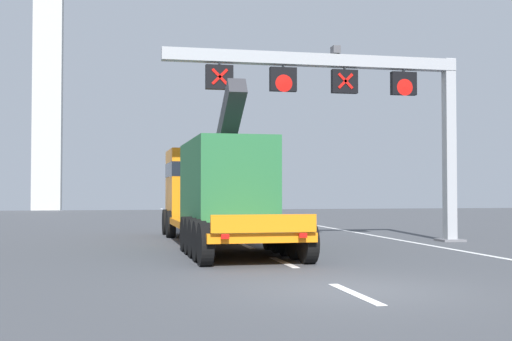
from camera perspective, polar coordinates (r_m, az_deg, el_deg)
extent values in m
plane|color=#424449|center=(13.04, 8.20, -10.11)|extent=(112.00, 112.00, 0.00)
cube|color=silver|center=(12.53, 8.49, -10.43)|extent=(0.20, 2.60, 0.01)
cube|color=silver|center=(17.76, 2.38, -7.89)|extent=(0.20, 2.60, 0.01)
cube|color=silver|center=(23.11, -0.89, -6.47)|extent=(0.20, 2.60, 0.01)
cube|color=silver|center=(28.51, -2.92, -5.58)|extent=(0.20, 2.60, 0.01)
cube|color=silver|center=(33.95, -4.30, -4.97)|extent=(0.20, 2.60, 0.01)
cube|color=silver|center=(39.40, -5.30, -4.53)|extent=(0.20, 2.60, 0.01)
cube|color=silver|center=(44.86, -6.05, -4.19)|extent=(0.20, 2.60, 0.01)
cube|color=silver|center=(50.33, -6.64, -3.93)|extent=(0.20, 2.60, 0.01)
cube|color=silver|center=(55.80, -7.11, -3.72)|extent=(0.20, 2.60, 0.01)
cube|color=silver|center=(61.28, -7.50, -3.54)|extent=(0.20, 2.60, 0.01)
cube|color=silver|center=(66.76, -7.82, -3.40)|extent=(0.20, 2.60, 0.01)
cube|color=silver|center=(72.24, -8.10, -3.27)|extent=(0.20, 2.60, 0.01)
cube|color=silver|center=(26.42, 12.15, -5.85)|extent=(0.20, 63.00, 0.01)
cube|color=#9EA0A5|center=(26.29, 16.26, 1.73)|extent=(0.40, 0.40, 6.94)
cube|color=slate|center=(26.31, 16.33, -5.76)|extent=(0.90, 0.90, 0.08)
cube|color=#9EA0A5|center=(24.70, 5.00, 9.43)|extent=(11.08, 0.44, 0.44)
cube|color=#4C4C51|center=(25.02, 6.85, 10.22)|extent=(0.28, 0.40, 0.28)
cube|color=black|center=(25.76, 12.55, 7.29)|extent=(0.98, 0.24, 0.87)
cube|color=#9EA0A5|center=(25.84, 12.54, 8.35)|extent=(0.08, 0.08, 0.16)
cone|color=red|center=(25.62, 12.67, 6.99)|extent=(0.63, 0.02, 0.63)
cube|color=black|center=(24.91, 7.60, 7.58)|extent=(0.98, 0.24, 0.87)
cube|color=#9EA0A5|center=(24.99, 7.60, 8.67)|extent=(0.08, 0.08, 0.16)
cube|color=red|center=(24.79, 7.70, 7.62)|extent=(0.60, 0.02, 0.60)
cube|color=red|center=(24.79, 7.70, 7.62)|extent=(0.60, 0.02, 0.60)
cube|color=black|center=(24.26, 2.34, 7.82)|extent=(0.98, 0.24, 0.87)
cube|color=#9EA0A5|center=(24.35, 2.34, 8.94)|extent=(0.08, 0.08, 0.16)
cone|color=red|center=(24.11, 2.42, 7.50)|extent=(0.63, 0.02, 0.63)
cube|color=black|center=(23.82, -3.17, 8.00)|extent=(0.98, 0.24, 0.87)
cube|color=#9EA0A5|center=(23.91, -3.17, 9.14)|extent=(0.08, 0.08, 0.16)
cube|color=red|center=(23.69, -3.12, 8.05)|extent=(0.60, 0.02, 0.60)
cube|color=red|center=(23.69, -3.12, 8.05)|extent=(0.60, 0.02, 0.60)
cube|color=orange|center=(21.52, -2.49, -4.88)|extent=(2.97, 10.44, 0.24)
cube|color=orange|center=(16.33, 0.71, -4.57)|extent=(2.66, 0.12, 0.44)
cylinder|color=black|center=(16.89, -4.39, -6.34)|extent=(0.34, 1.11, 1.10)
cylinder|color=black|center=(17.47, 4.47, -6.19)|extent=(0.34, 1.11, 1.10)
cylinder|color=black|center=(17.93, -4.86, -6.08)|extent=(0.34, 1.11, 1.10)
cylinder|color=black|center=(18.47, 3.52, -5.95)|extent=(0.34, 1.11, 1.10)
cylinder|color=black|center=(18.96, -5.27, -5.84)|extent=(0.34, 1.11, 1.10)
cylinder|color=black|center=(19.48, 2.67, -5.74)|extent=(0.34, 1.11, 1.10)
cylinder|color=black|center=(20.00, -5.65, -5.63)|extent=(0.34, 1.11, 1.10)
cylinder|color=black|center=(20.50, 1.90, -5.54)|extent=(0.34, 1.11, 1.10)
cylinder|color=black|center=(21.05, -5.98, -5.44)|extent=(0.34, 1.11, 1.10)
cylinder|color=black|center=(21.51, 1.21, -5.37)|extent=(0.34, 1.11, 1.10)
cube|color=orange|center=(28.51, -4.93, -1.37)|extent=(2.63, 3.24, 3.10)
cube|color=black|center=(28.53, -4.93, 0.03)|extent=(2.66, 3.26, 0.60)
cylinder|color=black|center=(29.28, -7.67, -4.40)|extent=(0.36, 1.11, 1.10)
cylinder|color=black|center=(29.60, -2.68, -4.39)|extent=(0.36, 1.11, 1.10)
cylinder|color=black|center=(27.29, -7.33, -4.60)|extent=(0.36, 1.11, 1.10)
cylinder|color=black|center=(27.64, -1.98, -4.57)|extent=(0.36, 1.11, 1.10)
cube|color=#236638|center=(21.89, -2.66, -0.98)|extent=(2.47, 5.76, 2.70)
cube|color=#2D2D33|center=(21.16, -2.26, 4.34)|extent=(0.61, 2.95, 2.29)
cube|color=red|center=(16.12, -2.67, -5.67)|extent=(0.20, 0.06, 0.12)
cube|color=red|center=(16.56, 4.06, -5.57)|extent=(0.20, 0.06, 0.12)
cube|color=#B7B7B2|center=(71.59, -17.40, 11.80)|extent=(2.80, 2.00, 37.23)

